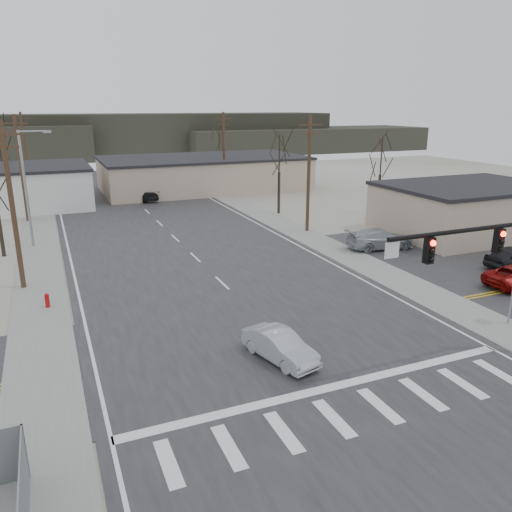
{
  "coord_description": "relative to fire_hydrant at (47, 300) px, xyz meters",
  "views": [
    {
      "loc": [
        -9.56,
        -20.07,
        10.76
      ],
      "look_at": [
        0.95,
        4.77,
        2.6
      ],
      "focal_mm": 35.0,
      "sensor_mm": 36.0,
      "label": 1
    }
  ],
  "objects": [
    {
      "name": "upole_left_c",
      "position": [
        -1.3,
        24.0,
        4.77
      ],
      "size": [
        2.2,
        0.3,
        10.0
      ],
      "color": "#493021",
      "rests_on": "ground"
    },
    {
      "name": "upole_right_b",
      "position": [
        21.7,
        32.0,
        4.77
      ],
      "size": [
        2.2,
        0.3,
        10.0
      ],
      "color": "#493021",
      "rests_on": "ground"
    },
    {
      "name": "upole_right_a",
      "position": [
        21.7,
        10.0,
        4.77
      ],
      "size": [
        2.2,
        0.3,
        10.0
      ],
      "color": "#493021",
      "rests_on": "ground"
    },
    {
      "name": "hill_center",
      "position": [
        25.2,
        88.0,
        4.05
      ],
      "size": [
        80.0,
        18.0,
        9.0
      ],
      "primitive_type": "cube",
      "color": "#333026",
      "rests_on": "ground"
    },
    {
      "name": "cross_road",
      "position": [
        10.2,
        -8.0,
        -0.43
      ],
      "size": [
        90.0,
        10.0,
        0.04
      ],
      "primitive_type": "cube",
      "color": "#252527",
      "rests_on": "ground"
    },
    {
      "name": "car_far_a",
      "position": [
        11.18,
        30.39,
        0.26
      ],
      "size": [
        3.03,
        4.92,
        1.33
      ],
      "primitive_type": "imported",
      "rotation": [
        0.0,
        0.0,
        3.41
      ],
      "color": "black",
      "rests_on": "main_road"
    },
    {
      "name": "upole_left_b",
      "position": [
        -1.3,
        4.0,
        4.77
      ],
      "size": [
        2.2,
        0.3,
        10.0
      ],
      "color": "#493021",
      "rests_on": "ground"
    },
    {
      "name": "sidewalk_left",
      "position": [
        -0.4,
        12.0,
        -0.42
      ],
      "size": [
        3.0,
        90.0,
        0.06
      ],
      "primitive_type": "cube",
      "color": "gray",
      "rests_on": "ground"
    },
    {
      "name": "sidewalk_right",
      "position": [
        20.8,
        12.0,
        -0.42
      ],
      "size": [
        3.0,
        90.0,
        0.06
      ],
      "primitive_type": "cube",
      "color": "gray",
      "rests_on": "ground"
    },
    {
      "name": "fire_hydrant",
      "position": [
        0.0,
        0.0,
        0.0
      ],
      "size": [
        0.24,
        0.24,
        0.87
      ],
      "color": "#A50C0C",
      "rests_on": "ground"
    },
    {
      "name": "building_lot",
      "position": [
        34.2,
        4.0,
        1.71
      ],
      "size": [
        14.3,
        10.3,
        4.3
      ],
      "color": "tan",
      "rests_on": "ground"
    },
    {
      "name": "streetlight_main",
      "position": [
        -0.6,
        14.0,
        4.64
      ],
      "size": [
        2.4,
        0.25,
        9.0
      ],
      "color": "gray",
      "rests_on": "ground"
    },
    {
      "name": "ground",
      "position": [
        10.2,
        -8.0,
        -0.45
      ],
      "size": [
        140.0,
        140.0,
        0.0
      ],
      "primitive_type": "plane",
      "color": "#BBBAB6",
      "rests_on": "ground"
    },
    {
      "name": "tree_right_mid",
      "position": [
        22.7,
        18.0,
        5.48
      ],
      "size": [
        3.74,
        3.74,
        8.33
      ],
      "color": "#32281E",
      "rests_on": "ground"
    },
    {
      "name": "car_far_b",
      "position": [
        10.59,
        45.82,
        0.26
      ],
      "size": [
        2.21,
        4.11,
        1.33
      ],
      "primitive_type": "imported",
      "rotation": [
        0.0,
        0.0,
        -0.17
      ],
      "color": "black",
      "rests_on": "main_road"
    },
    {
      "name": "upole_left_d",
      "position": [
        -1.3,
        44.0,
        4.77
      ],
      "size": [
        2.2,
        0.3,
        10.0
      ],
      "color": "#493021",
      "rests_on": "ground"
    },
    {
      "name": "tree_lot",
      "position": [
        32.2,
        14.0,
        5.13
      ],
      "size": [
        3.52,
        3.52,
        7.84
      ],
      "color": "#32281E",
      "rests_on": "ground"
    },
    {
      "name": "main_road",
      "position": [
        10.2,
        7.0,
        -0.43
      ],
      "size": [
        18.0,
        110.0,
        0.05
      ],
      "primitive_type": "cube",
      "color": "#252527",
      "rests_on": "ground"
    },
    {
      "name": "building_right_far",
      "position": [
        20.2,
        36.0,
        1.7
      ],
      "size": [
        26.3,
        14.3,
        4.3
      ],
      "color": "tan",
      "rests_on": "ground"
    },
    {
      "name": "tree_right_far",
      "position": [
        25.2,
        44.0,
        5.13
      ],
      "size": [
        3.52,
        3.52,
        7.84
      ],
      "color": "#32281E",
      "rests_on": "ground"
    },
    {
      "name": "sedan_crossing",
      "position": [
        9.28,
        -10.34,
        0.24
      ],
      "size": [
        2.34,
        4.16,
        1.3
      ],
      "primitive_type": "imported",
      "rotation": [
        0.0,
        0.0,
        0.26
      ],
      "color": "#A1A5AB",
      "rests_on": "main_road"
    },
    {
      "name": "hill_right",
      "position": [
        60.2,
        82.0,
        2.3
      ],
      "size": [
        60.0,
        18.0,
        5.5
      ],
      "primitive_type": "cube",
      "color": "#333026",
      "rests_on": "ground"
    },
    {
      "name": "parking_lot",
      "position": [
        30.2,
        -2.0,
        -0.44
      ],
      "size": [
        18.0,
        20.0,
        0.03
      ],
      "primitive_type": "cube",
      "color": "#252527",
      "rests_on": "ground"
    },
    {
      "name": "car_parked_silver",
      "position": [
        24.16,
        2.7,
        0.35
      ],
      "size": [
        5.53,
        2.82,
        1.54
      ],
      "primitive_type": "imported",
      "rotation": [
        0.0,
        0.0,
        1.44
      ],
      "color": "#909699",
      "rests_on": "parking_lot"
    }
  ]
}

